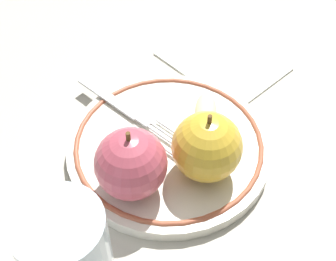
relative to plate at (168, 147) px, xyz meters
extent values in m
plane|color=#AFA89A|center=(0.00, -0.01, -0.01)|extent=(2.00, 2.00, 0.00)
cylinder|color=silver|center=(0.00, 0.00, 0.00)|extent=(0.23, 0.23, 0.01)
torus|color=#A45238|center=(0.00, 0.00, 0.01)|extent=(0.21, 0.21, 0.01)
sphere|color=gold|center=(0.02, 0.05, 0.05)|extent=(0.07, 0.07, 0.07)
cylinder|color=brown|center=(0.02, 0.05, 0.09)|extent=(0.00, 0.00, 0.01)
sphere|color=#B7485A|center=(0.07, -0.01, 0.05)|extent=(0.07, 0.07, 0.07)
cylinder|color=brown|center=(0.07, -0.01, 0.09)|extent=(0.00, 0.00, 0.01)
ellipsoid|color=beige|center=(-0.06, 0.02, 0.02)|extent=(0.06, 0.04, 0.02)
cube|color=silver|center=(-0.03, -0.10, 0.01)|extent=(0.04, 0.10, 0.00)
cube|color=silver|center=(-0.01, -0.04, 0.01)|extent=(0.01, 0.02, 0.00)
cube|color=silver|center=(0.01, 0.00, 0.01)|extent=(0.02, 0.06, 0.00)
cube|color=silver|center=(0.00, 0.00, 0.01)|extent=(0.02, 0.06, 0.00)
cube|color=silver|center=(-0.01, 0.00, 0.01)|extent=(0.02, 0.06, 0.00)
cube|color=silver|center=(-0.01, 0.00, 0.01)|extent=(0.02, 0.06, 0.00)
cylinder|color=silver|center=(0.18, -0.01, 0.05)|extent=(0.07, 0.07, 0.11)
cube|color=white|center=(-0.18, 0.00, -0.01)|extent=(0.16, 0.18, 0.01)
camera|label=1|loc=(0.30, 0.15, 0.41)|focal=50.00mm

